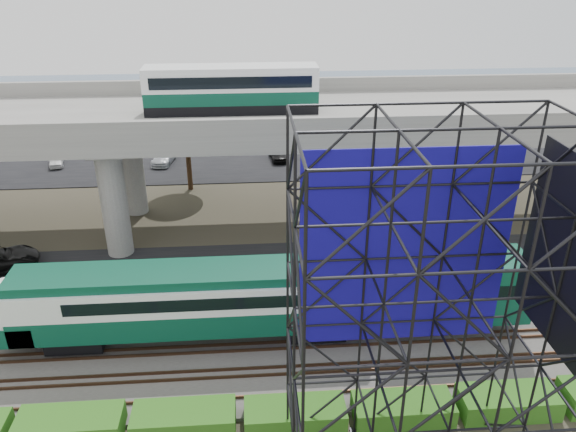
{
  "coord_description": "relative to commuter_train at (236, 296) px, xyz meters",
  "views": [
    {
      "loc": [
        -0.76,
        -23.32,
        19.77
      ],
      "look_at": [
        1.46,
        6.0,
        5.64
      ],
      "focal_mm": 35.0,
      "sensor_mm": 36.0,
      "label": 1
    }
  ],
  "objects": [
    {
      "name": "scaffold_tower",
      "position": [
        6.75,
        -9.98,
        4.59
      ],
      "size": [
        9.36,
        6.36,
        15.0
      ],
      "color": "black",
      "rests_on": "ground"
    },
    {
      "name": "commuter_train",
      "position": [
        0.0,
        0.0,
        0.0
      ],
      "size": [
        29.3,
        3.06,
        4.3
      ],
      "color": "black",
      "rests_on": "rail_tracks"
    },
    {
      "name": "overpass",
      "position": [
        1.5,
        14.0,
        5.33
      ],
      "size": [
        80.0,
        12.0,
        12.4
      ],
      "color": "#9E9B93",
      "rests_on": "ground"
    },
    {
      "name": "ballast_bed",
      "position": [
        1.63,
        0.0,
        -2.78
      ],
      "size": [
        90.0,
        12.0,
        0.2
      ],
      "primitive_type": "cube",
      "color": "slate",
      "rests_on": "ground"
    },
    {
      "name": "hedge_strip",
      "position": [
        2.64,
        -6.3,
        -2.32
      ],
      "size": [
        34.6,
        1.8,
        1.2
      ],
      "color": "#2B6316",
      "rests_on": "ground"
    },
    {
      "name": "parked_cars",
      "position": [
        2.42,
        31.8,
        -2.18
      ],
      "size": [
        38.61,
        9.68,
        1.31
      ],
      "color": "white",
      "rests_on": "parking_lot"
    },
    {
      "name": "service_road",
      "position": [
        1.63,
        8.5,
        -2.84
      ],
      "size": [
        90.0,
        5.0,
        0.08
      ],
      "primitive_type": "cube",
      "color": "black",
      "rests_on": "ground"
    },
    {
      "name": "rail_tracks",
      "position": [
        1.63,
        -0.0,
        -2.6
      ],
      "size": [
        90.0,
        9.52,
        0.16
      ],
      "color": "#472D1E",
      "rests_on": "ballast_bed"
    },
    {
      "name": "trees",
      "position": [
        -3.04,
        14.17,
        2.69
      ],
      "size": [
        40.94,
        16.94,
        7.69
      ],
      "color": "#382314",
      "rests_on": "ground"
    },
    {
      "name": "harbor_water",
      "position": [
        1.63,
        54.0,
        -2.87
      ],
      "size": [
        140.0,
        40.0,
        0.03
      ],
      "primitive_type": "cube",
      "color": "#475E76",
      "rests_on": "ground"
    },
    {
      "name": "ground",
      "position": [
        1.63,
        -2.0,
        -2.88
      ],
      "size": [
        140.0,
        140.0,
        0.0
      ],
      "primitive_type": "plane",
      "color": "#474233",
      "rests_on": "ground"
    },
    {
      "name": "parking_lot",
      "position": [
        1.63,
        32.0,
        -2.84
      ],
      "size": [
        90.0,
        18.0,
        0.08
      ],
      "primitive_type": "cube",
      "color": "black",
      "rests_on": "ground"
    }
  ]
}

